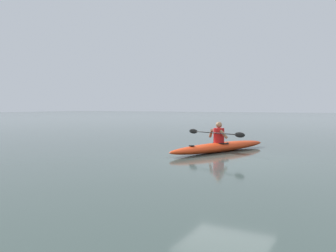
{
  "coord_description": "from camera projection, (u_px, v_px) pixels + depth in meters",
  "views": [
    {
      "loc": [
        -3.22,
        9.39,
        1.54
      ],
      "look_at": [
        1.62,
        0.55,
        0.96
      ],
      "focal_mm": 36.38,
      "sensor_mm": 36.0,
      "label": 1
    }
  ],
  "objects": [
    {
      "name": "kayak",
      "position": [
        221.0,
        147.0,
        11.61
      ],
      "size": [
        2.2,
        4.55,
        0.32
      ],
      "color": "red",
      "rests_on": "ground"
    },
    {
      "name": "ground_plane",
      "position": [
        226.0,
        160.0,
        9.86
      ],
      "size": [
        160.0,
        160.0,
        0.0
      ],
      "primitive_type": "plane",
      "color": "#384742"
    },
    {
      "name": "kayaker",
      "position": [
        218.0,
        134.0,
        11.51
      ],
      "size": [
        2.31,
        0.9,
        0.71
      ],
      "color": "red",
      "rests_on": "kayak"
    }
  ]
}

